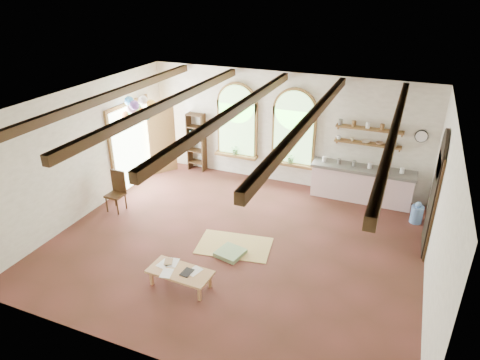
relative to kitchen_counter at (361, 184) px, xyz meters
The scene contains 27 objects.
floor 3.97m from the kitchen_counter, 125.71° to the right, with size 8.00×8.00×0.00m, color brown.
ceiling_beams 4.73m from the kitchen_counter, 125.71° to the right, with size 6.20×6.80×0.18m, color #372411, non-canonical shape.
window_left 3.88m from the kitchen_counter, behind, with size 1.30×0.28×2.20m.
window_right 2.32m from the kitchen_counter, behind, with size 1.30×0.28×2.20m.
left_doorway 6.44m from the kitchen_counter, 167.37° to the right, with size 0.10×1.90×2.50m, color brown.
right_doorway 2.45m from the kitchen_counter, 45.86° to the right, with size 0.10×1.30×2.40m, color black.
kitchen_counter is the anchor object (origin of this frame).
wall_shelf_lower 1.09m from the kitchen_counter, 90.00° to the left, with size 1.70×0.24×0.04m, color brown.
wall_shelf_upper 1.49m from the kitchen_counter, 90.00° to the left, with size 1.70×0.24×0.04m, color brown.
wall_clock 1.91m from the kitchen_counter, 11.31° to the left, with size 0.32×0.32×0.04m, color black.
bookshelf 5.02m from the kitchen_counter, behind, with size 0.53×0.32×1.80m.
coffee_table 5.68m from the kitchen_counter, 118.37° to the right, with size 1.28×0.63×0.36m.
side_chair 6.45m from the kitchen_counter, 152.51° to the right, with size 0.42×0.42×1.05m.
floor_mat 4.07m from the kitchen_counter, 124.20° to the right, with size 1.62×1.00×0.02m, color tan.
floor_cushion 4.32m from the kitchen_counter, 121.06° to the right, with size 0.54×0.54×0.09m, color gray.
water_jug_a 1.63m from the kitchen_counter, 25.68° to the right, with size 0.29×0.29×0.57m.
water_jug_b 1.02m from the kitchen_counter, ahead, with size 0.31×0.31×0.60m.
balloon_cluster 6.22m from the kitchen_counter, 163.92° to the right, with size 0.80×0.87×1.15m.
table_book 5.79m from the kitchen_counter, 122.71° to the right, with size 0.16×0.23×0.02m, color olive.
tablet 5.61m from the kitchen_counter, 117.07° to the right, with size 0.19×0.27×0.01m, color black.
potted_plant_left 3.72m from the kitchen_counter, behind, with size 0.27×0.23×0.30m, color #598C4C.
potted_plant_right 2.04m from the kitchen_counter, behind, with size 0.27×0.23×0.30m, color #598C4C.
shelf_cup_a 1.38m from the kitchen_counter, 166.50° to the left, with size 0.12×0.10×0.10m, color white.
shelf_cup_b 1.22m from the kitchen_counter, 155.77° to the left, with size 0.10×0.10×0.09m, color beige.
shelf_bowl_a 1.14m from the kitchen_counter, 105.52° to the left, with size 0.22×0.22×0.05m, color beige.
shelf_bowl_b 1.18m from the kitchen_counter, 30.96° to the left, with size 0.20×0.20×0.06m, color #8C664C.
shelf_vase 1.37m from the kitchen_counter, 15.48° to the left, with size 0.18×0.18×0.19m, color slate.
Camera 1 is at (3.21, -7.51, 5.49)m, focal length 32.00 mm.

